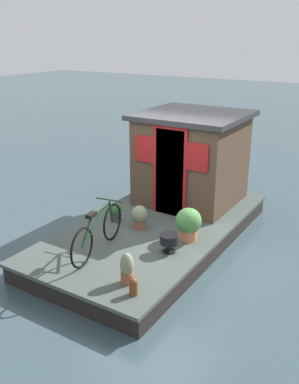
{
  "coord_description": "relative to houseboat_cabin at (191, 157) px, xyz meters",
  "views": [
    {
      "loc": [
        -6.25,
        -3.77,
        3.71
      ],
      "look_at": [
        -0.2,
        0.0,
        1.07
      ],
      "focal_mm": 39.88,
      "sensor_mm": 36.0,
      "label": 1
    }
  ],
  "objects": [
    {
      "name": "charcoal_grill",
      "position": [
        -2.26,
        -0.76,
        -0.73
      ],
      "size": [
        0.31,
        0.31,
        0.31
      ],
      "color": "black",
      "rests_on": "houseboat_deck"
    },
    {
      "name": "bicycle",
      "position": [
        -2.87,
        0.21,
        -0.59
      ],
      "size": [
        1.63,
        0.5,
        0.77
      ],
      "color": "black",
      "rests_on": "houseboat_deck"
    },
    {
      "name": "houseboat_deck",
      "position": [
        -1.45,
        0.0,
        -1.13
      ],
      "size": [
        5.12,
        2.61,
        0.37
      ],
      "color": "#424C47",
      "rests_on": "ground_plane"
    },
    {
      "name": "potted_plant_basil",
      "position": [
        -1.72,
        0.7,
        -0.75
      ],
      "size": [
        0.22,
        0.22,
        0.35
      ],
      "color": "#38383D",
      "rests_on": "houseboat_deck"
    },
    {
      "name": "houseboat_cabin",
      "position": [
        0.0,
        0.0,
        0.0
      ],
      "size": [
        2.01,
        2.08,
        1.87
      ],
      "color": "#4C3828",
      "rests_on": "houseboat_deck"
    },
    {
      "name": "mooring_bollard",
      "position": [
        -3.59,
        -0.96,
        -0.81
      ],
      "size": [
        0.13,
        0.13,
        0.26
      ],
      "color": "brown",
      "rests_on": "houseboat_deck"
    },
    {
      "name": "ground_plane",
      "position": [
        -1.45,
        0.0,
        -1.31
      ],
      "size": [
        60.0,
        60.0,
        0.0
      ],
      "primitive_type": "plane",
      "color": "#384C54"
    },
    {
      "name": "potted_plant_ivy",
      "position": [
        -1.69,
        -0.82,
        -0.64
      ],
      "size": [
        0.45,
        0.45,
        0.57
      ],
      "color": "#C6754C",
      "rests_on": "houseboat_deck"
    },
    {
      "name": "potted_plant_rosemary",
      "position": [
        -1.74,
        0.15,
        -0.72
      ],
      "size": [
        0.3,
        0.3,
        0.43
      ],
      "color": "#935138",
      "rests_on": "houseboat_deck"
    },
    {
      "name": "potted_plant_geranium",
      "position": [
        -3.39,
        -0.71,
        -0.71
      ],
      "size": [
        0.2,
        0.2,
        0.47
      ],
      "color": "#935138",
      "rests_on": "houseboat_deck"
    }
  ]
}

